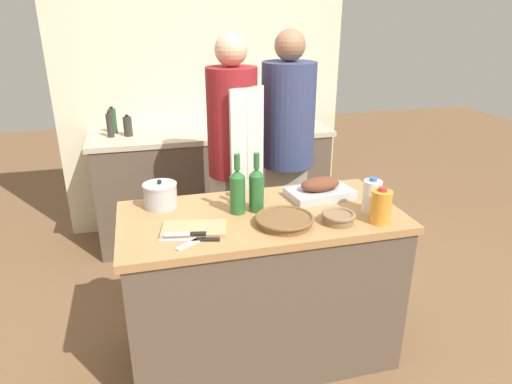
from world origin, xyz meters
name	(u,v)px	position (x,y,z in m)	size (l,w,h in m)	color
ground_plane	(261,349)	(0.00, 0.00, 0.00)	(12.00, 12.00, 0.00)	brown
kitchen_island	(261,286)	(0.00, 0.00, 0.44)	(1.45, 0.71, 0.88)	brown
back_counter	(213,184)	(0.00, 1.56, 0.47)	(1.96, 0.60, 0.94)	brown
back_wall	(203,83)	(0.00, 1.91, 1.27)	(2.46, 0.10, 2.55)	beige
roasting_pan	(320,190)	(0.38, 0.14, 0.92)	(0.38, 0.26, 0.12)	#BCBCC1
wicker_basket	(284,220)	(0.08, -0.15, 0.90)	(0.29, 0.29, 0.04)	brown
cutting_board	(194,229)	(-0.36, -0.11, 0.89)	(0.33, 0.23, 0.02)	tan
stock_pot	(160,195)	(-0.49, 0.22, 0.94)	(0.18, 0.18, 0.15)	#B7B7BC
mixing_bowl	(338,217)	(0.34, -0.20, 0.91)	(0.17, 0.17, 0.05)	#846647
juice_jug	(381,207)	(0.54, -0.25, 0.96)	(0.10, 0.10, 0.19)	orange
milk_jug	(372,196)	(0.56, -0.12, 0.97)	(0.10, 0.10, 0.19)	white
wine_bottle_green	(237,190)	(-0.11, 0.05, 1.00)	(0.08, 0.08, 0.32)	#28662D
wine_bottle_dark	(256,188)	(-0.01, 0.05, 1.00)	(0.08, 0.08, 0.32)	#28662D
wine_glass_left	(238,183)	(-0.07, 0.25, 0.96)	(0.07, 0.07, 0.12)	silver
knife_chef	(192,240)	(-0.39, -0.20, 0.88)	(0.28, 0.10, 0.01)	#B7B7BC
knife_paring	(187,234)	(-0.40, -0.18, 0.90)	(0.19, 0.06, 0.01)	#B7B7BC
knife_bread	(198,240)	(-0.36, -0.21, 0.88)	(0.21, 0.16, 0.01)	#B7B7BC
condiment_bottle_tall	(110,125)	(-0.79, 1.55, 1.03)	(0.05, 0.05, 0.20)	#332D28
condiment_bottle_short	(128,126)	(-0.66, 1.56, 1.02)	(0.07, 0.07, 0.17)	#332D28
condiment_bottle_extra	(113,121)	(-0.77, 1.68, 1.04)	(0.06, 0.06, 0.21)	#234C28
person_cook_aproned	(233,155)	(0.01, 0.76, 0.97)	(0.35, 0.36, 1.74)	beige
person_cook_guest	(287,147)	(0.42, 0.84, 0.97)	(0.37, 0.37, 1.75)	beige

